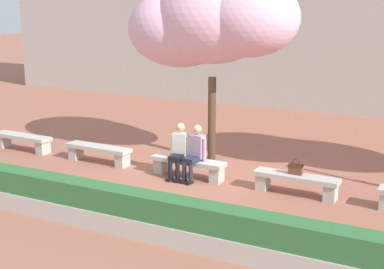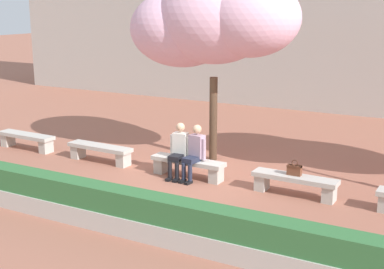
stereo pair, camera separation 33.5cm
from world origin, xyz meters
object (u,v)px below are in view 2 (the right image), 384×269
Objects in this scene: person_seated_right at (195,150)px; stone_bench_center at (188,165)px; cherry_tree_main at (210,22)px; stone_bench_west_end at (26,139)px; stone_bench_near_west at (100,151)px; person_seated_left at (179,148)px; handbag at (294,169)px; stone_bench_near_east at (295,182)px.

stone_bench_center is at bearing 165.88° from person_seated_right.
stone_bench_west_end is at bearing -161.57° from cherry_tree_main.
stone_bench_near_west and stone_bench_center have the same top height.
person_seated_left is 0.27× the size of cherry_tree_main.
person_seated_left is (-0.21, -0.05, 0.39)m from stone_bench_center.
person_seated_left is (5.01, -0.05, 0.39)m from stone_bench_west_end.
stone_bench_west_end is 5.44m from person_seated_right.
cherry_tree_main is at bearing 99.44° from stone_bench_center.
person_seated_right is 2.37m from handbag.
stone_bench_near_east is (7.83, 0.00, 0.00)m from stone_bench_west_end.
handbag is at bearing 0.20° from stone_bench_west_end.
handbag is 0.07× the size of cherry_tree_main.
cherry_tree_main is (4.95, 1.65, 3.25)m from stone_bench_west_end.
stone_bench_near_west and stone_bench_near_east have the same top height.
person_seated_left is at bearing -1.27° from stone_bench_near_west.
stone_bench_west_end is 5.02m from person_seated_left.
stone_bench_near_east is at bearing -29.75° from cherry_tree_main.
person_seated_left and person_seated_right have the same top height.
stone_bench_center is at bearing 0.00° from stone_bench_west_end.
stone_bench_near_west is at bearing -144.80° from cherry_tree_main.
person_seated_right is (0.42, 0.00, 0.00)m from person_seated_left.
stone_bench_near_east is 5.46× the size of handbag.
stone_bench_near_west is 4.33m from cherry_tree_main.
cherry_tree_main reaches higher than stone_bench_near_east.
person_seated_right reaches higher than stone_bench_center.
person_seated_right is (0.21, -0.05, 0.39)m from stone_bench_center.
stone_bench_center is at bearing 180.00° from stone_bench_near_east.
cherry_tree_main is (-0.27, 1.65, 3.25)m from stone_bench_center.
person_seated_right reaches higher than stone_bench_west_end.
stone_bench_west_end is at bearing 179.39° from person_seated_left.
stone_bench_near_east is at bearing 0.00° from stone_bench_near_west.
stone_bench_west_end is at bearing 180.00° from stone_bench_near_west.
stone_bench_near_west is at bearing 180.00° from stone_bench_center.
stone_bench_near_east is 0.39× the size of cherry_tree_main.
stone_bench_west_end and stone_bench_center have the same top height.
stone_bench_west_end is 7.81m from handbag.
stone_bench_west_end is 6.14m from cherry_tree_main.
handbag reaches higher than stone_bench_center.
stone_bench_center is 1.43× the size of person_seated_right.
person_seated_right is at bearing -1.07° from stone_bench_near_west.
cherry_tree_main reaches higher than person_seated_left.
stone_bench_west_end is 1.43× the size of person_seated_left.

